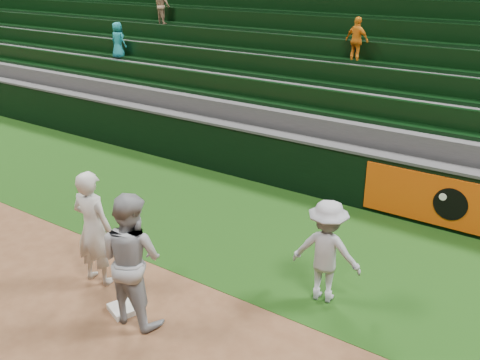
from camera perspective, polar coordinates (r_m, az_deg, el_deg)
name	(u,v)px	position (r m, az deg, el deg)	size (l,w,h in m)	color
ground	(133,297)	(8.66, -11.31, -12.16)	(70.00, 70.00, 0.00)	brown
foul_grass	(242,225)	(10.62, 0.26, -4.82)	(36.00, 4.20, 0.01)	#13360D
first_base	(124,308)	(8.37, -12.22, -13.23)	(0.40, 0.40, 0.09)	white
first_baseman	(93,228)	(8.75, -15.40, -4.94)	(0.70, 0.46, 1.91)	silver
baserunner	(131,259)	(7.69, -11.50, -8.23)	(0.96, 0.75, 1.98)	#989BA2
base_coach	(326,251)	(8.15, 9.20, -7.52)	(1.06, 0.61, 1.63)	#A2A4AF
field_wall	(299,164)	(12.09, 6.29, 1.73)	(36.00, 0.45, 1.25)	black
stadium_seating	(367,87)	(15.11, 13.41, 9.63)	(36.00, 5.95, 5.08)	#3B3A3D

